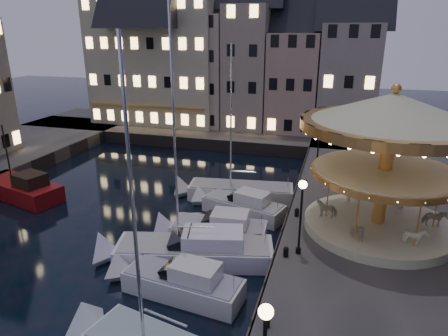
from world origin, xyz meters
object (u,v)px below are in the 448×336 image
(bollard_d, at_px, (305,182))
(motorboat_d, at_px, (213,230))
(bollard_c, at_px, (297,212))
(motorboat_f, at_px, (233,192))
(motorboat_e, at_px, (238,206))
(streetlamp_c, at_px, (319,141))
(motorboat_b, at_px, (176,282))
(red_fishing_boat, at_px, (22,189))
(bollard_a, at_px, (267,320))
(carousel, at_px, (390,137))
(streetlamp_b, at_px, (301,207))
(bollard_b, at_px, (286,251))
(motorboat_c, at_px, (188,250))

(bollard_d, bearing_deg, motorboat_d, -123.37)
(bollard_c, height_order, motorboat_f, motorboat_f)
(motorboat_d, height_order, motorboat_e, same)
(streetlamp_c, height_order, motorboat_b, streetlamp_c)
(red_fishing_boat, bearing_deg, motorboat_f, 16.03)
(bollard_a, distance_m, motorboat_d, 9.83)
(bollard_d, relative_size, red_fishing_boat, 0.07)
(motorboat_b, bearing_deg, carousel, 36.99)
(bollard_a, distance_m, bollard_d, 16.00)
(bollard_d, distance_m, motorboat_e, 5.73)
(bollard_c, bearing_deg, streetlamp_b, -82.41)
(carousel, bearing_deg, bollard_b, -136.70)
(motorboat_c, bearing_deg, streetlamp_b, 4.06)
(bollard_d, distance_m, motorboat_d, 9.14)
(bollard_c, distance_m, motorboat_f, 7.23)
(streetlamp_c, distance_m, red_fishing_boat, 24.14)
(streetlamp_b, bearing_deg, bollard_a, -95.71)
(streetlamp_b, xyz_separation_m, motorboat_e, (-4.95, 6.40, -3.38))
(streetlamp_c, xyz_separation_m, motorboat_b, (-5.68, -16.91, -3.38))
(streetlamp_b, bearing_deg, streetlamp_c, 90.00)
(motorboat_c, bearing_deg, motorboat_e, 79.86)
(motorboat_b, xyz_separation_m, red_fishing_boat, (-16.47, 7.90, 0.06))
(streetlamp_c, relative_size, motorboat_e, 0.60)
(motorboat_e, bearing_deg, red_fishing_boat, -173.66)
(streetlamp_c, bearing_deg, carousel, -65.82)
(bollard_c, distance_m, motorboat_d, 5.51)
(bollard_a, xyz_separation_m, motorboat_b, (-5.08, 2.59, -0.96))
(motorboat_b, height_order, motorboat_f, motorboat_f)
(motorboat_b, xyz_separation_m, carousel, (9.92, 7.47, 6.35))
(streetlamp_b, height_order, motorboat_e, streetlamp_b)
(bollard_d, xyz_separation_m, carousel, (4.84, -5.94, 5.39))
(bollard_c, bearing_deg, bollard_b, -90.00)
(bollard_b, bearing_deg, bollard_a, -90.00)
(streetlamp_c, height_order, motorboat_c, motorboat_c)
(bollard_d, bearing_deg, motorboat_c, -118.12)
(motorboat_b, distance_m, red_fishing_boat, 18.27)
(red_fishing_boat, distance_m, carousel, 27.13)
(bollard_a, xyz_separation_m, motorboat_e, (-4.35, 12.40, -0.96))
(bollard_d, relative_size, motorboat_d, 0.08)
(streetlamp_b, bearing_deg, motorboat_e, 127.73)
(motorboat_d, bearing_deg, bollard_a, -59.25)
(bollard_a, relative_size, bollard_b, 1.00)
(bollard_a, bearing_deg, streetlamp_b, 84.29)
(bollard_a, relative_size, bollard_c, 1.00)
(streetlamp_c, height_order, motorboat_d, streetlamp_c)
(streetlamp_b, height_order, motorboat_d, streetlamp_b)
(bollard_a, bearing_deg, carousel, 64.31)
(motorboat_d, bearing_deg, bollard_c, 22.70)
(streetlamp_b, distance_m, bollard_a, 6.50)
(bollard_a, bearing_deg, motorboat_b, 152.97)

